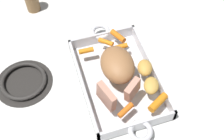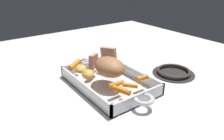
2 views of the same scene
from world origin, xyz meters
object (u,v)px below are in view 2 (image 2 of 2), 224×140
(roast_slice_thin, at_px, (93,61))
(potato_whole, at_px, (81,69))
(potato_golden_small, at_px, (88,74))
(baby_carrot_center_right, at_px, (75,65))
(stove_burner_rear, at_px, (174,72))
(baby_carrot_short, at_px, (116,84))
(baby_carrot_northeast, at_px, (95,61))
(baby_carrot_southeast, at_px, (129,86))
(roasting_dish, at_px, (109,81))
(baby_carrot_long, at_px, (122,90))
(baby_carrot_northwest, at_px, (142,78))
(pork_roast, at_px, (110,67))
(roast_slice_thick, at_px, (109,56))

(roast_slice_thin, distance_m, potato_whole, 0.07)
(roast_slice_thin, height_order, potato_golden_small, roast_slice_thin)
(baby_carrot_center_right, distance_m, stove_burner_rear, 0.44)
(baby_carrot_short, relative_size, baby_carrot_northeast, 1.15)
(baby_carrot_southeast, bearing_deg, roasting_dish, 178.27)
(baby_carrot_short, bearing_deg, baby_carrot_northeast, 166.47)
(stove_burner_rear, bearing_deg, roast_slice_thin, -119.58)
(baby_carrot_long, xyz_separation_m, baby_carrot_center_right, (-0.29, -0.03, 0.00))
(baby_carrot_northwest, relative_size, potato_golden_small, 0.81)
(baby_carrot_southeast, relative_size, potato_whole, 0.86)
(roast_slice_thin, distance_m, potato_golden_small, 0.10)
(baby_carrot_southeast, height_order, baby_carrot_northeast, baby_carrot_northeast)
(roast_slice_thin, xyz_separation_m, baby_carrot_northwest, (0.20, 0.09, -0.02))
(baby_carrot_southeast, bearing_deg, baby_carrot_northwest, 102.30)
(pork_roast, distance_m, baby_carrot_long, 0.15)
(pork_roast, height_order, baby_carrot_northwest, pork_roast)
(baby_carrot_long, xyz_separation_m, potato_golden_small, (-0.16, -0.04, 0.01))
(baby_carrot_northwest, distance_m, potato_whole, 0.25)
(roast_slice_thick, height_order, roast_slice_thin, roast_slice_thick)
(baby_carrot_northwest, bearing_deg, baby_carrot_center_right, -149.72)
(baby_carrot_northeast, bearing_deg, potato_whole, -62.37)
(baby_carrot_northeast, bearing_deg, potato_golden_small, -41.48)
(roasting_dish, height_order, baby_carrot_center_right, baby_carrot_center_right)
(pork_roast, relative_size, roast_slice_thin, 2.39)
(baby_carrot_southeast, bearing_deg, baby_carrot_short, -140.91)
(baby_carrot_southeast, bearing_deg, pork_roast, 177.09)
(baby_carrot_short, bearing_deg, potato_golden_small, -155.89)
(baby_carrot_short, xyz_separation_m, baby_carrot_center_right, (-0.24, -0.04, 0.00))
(baby_carrot_northwest, height_order, stove_burner_rear, baby_carrot_northwest)
(pork_roast, height_order, baby_carrot_northeast, pork_roast)
(baby_carrot_northwest, height_order, potato_whole, potato_whole)
(baby_carrot_center_right, bearing_deg, baby_carrot_short, 10.14)
(baby_carrot_long, relative_size, baby_carrot_northeast, 1.17)
(baby_carrot_northwest, bearing_deg, baby_carrot_long, -76.59)
(pork_roast, xyz_separation_m, baby_carrot_southeast, (0.12, -0.01, -0.03))
(pork_roast, bearing_deg, baby_carrot_northeast, 171.96)
(roasting_dish, bearing_deg, baby_carrot_long, -18.34)
(stove_burner_rear, bearing_deg, pork_roast, -105.17)
(baby_carrot_short, xyz_separation_m, baby_carrot_northeast, (-0.23, 0.06, -0.00))
(baby_carrot_long, bearing_deg, baby_carrot_northwest, 103.41)
(baby_carrot_northwest, bearing_deg, stove_burner_rear, 96.78)
(baby_carrot_short, height_order, potato_whole, potato_whole)
(roast_slice_thick, relative_size, baby_carrot_long, 1.16)
(baby_carrot_northwest, relative_size, baby_carrot_center_right, 0.71)
(roast_slice_thin, bearing_deg, potato_golden_small, -43.85)
(potato_golden_small, bearing_deg, roast_slice_thick, 116.68)
(stove_burner_rear, bearing_deg, baby_carrot_long, -80.84)
(roast_slice_thick, distance_m, potato_golden_small, 0.17)
(baby_carrot_long, distance_m, baby_carrot_southeast, 0.05)
(roast_slice_thick, distance_m, potato_whole, 0.15)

